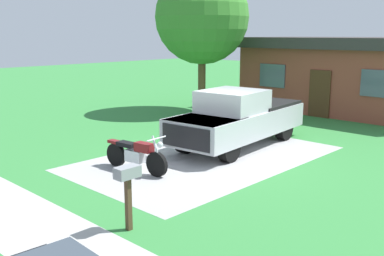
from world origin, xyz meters
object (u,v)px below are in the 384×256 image
shade_tree (202,17)px  pickup_truck (240,117)px  motorcycle (136,154)px  mailbox (128,181)px  neighbor_house (346,74)px

shade_tree → pickup_truck: bearing=-37.0°
pickup_truck → shade_tree: shade_tree is taller
motorcycle → mailbox: (2.78, -2.47, 0.51)m
motorcycle → pickup_truck: size_ratio=0.38×
pickup_truck → neighbor_house: bearing=93.8°
shade_tree → mailbox: bearing=-53.6°
mailbox → shade_tree: size_ratio=0.19×
shade_tree → neighbor_house: (4.83, 5.01, -2.63)m
motorcycle → mailbox: size_ratio=1.75×
shade_tree → neighbor_house: 7.44m
pickup_truck → mailbox: (2.52, -6.68, 0.03)m
mailbox → neighbor_house: neighbor_house is taller
pickup_truck → shade_tree: (-5.43, 4.10, 3.46)m
motorcycle → pickup_truck: (0.27, 4.21, 0.48)m
mailbox → shade_tree: 13.82m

